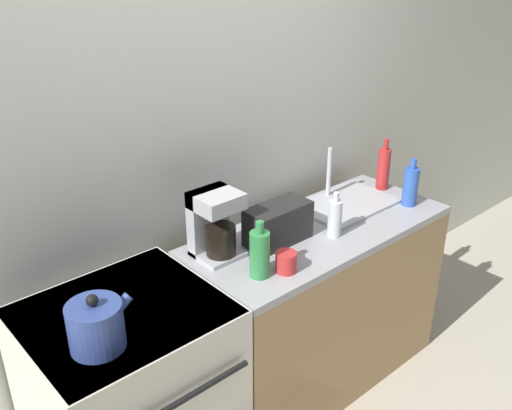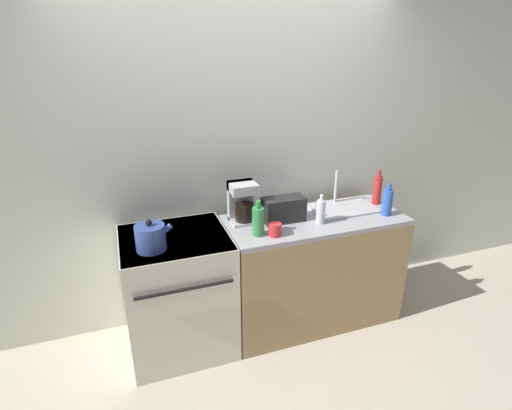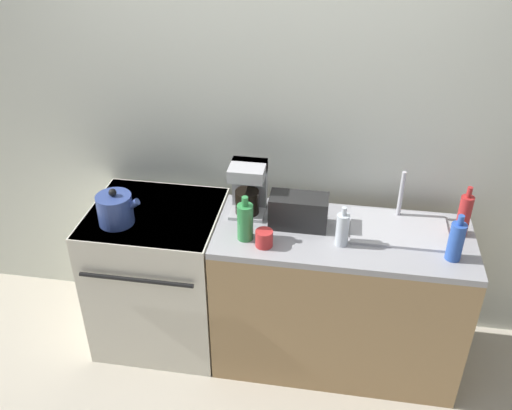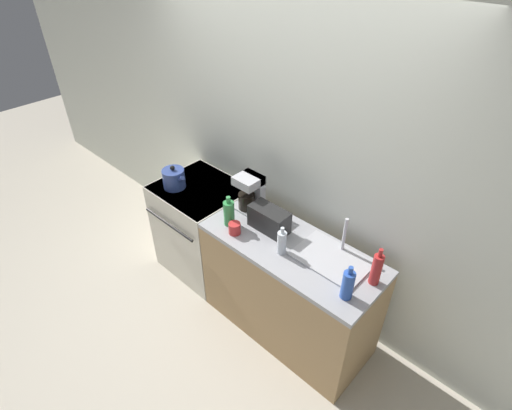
{
  "view_description": "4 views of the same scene",
  "coord_description": "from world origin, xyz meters",
  "px_view_note": "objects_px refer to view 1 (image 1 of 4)",
  "views": [
    {
      "loc": [
        -1.36,
        -1.32,
        2.18
      ],
      "look_at": [
        0.09,
        0.31,
        1.14
      ],
      "focal_mm": 40.0,
      "sensor_mm": 36.0,
      "label": 1
    },
    {
      "loc": [
        -0.86,
        -2.15,
        2.13
      ],
      "look_at": [
        0.04,
        0.38,
        1.03
      ],
      "focal_mm": 28.0,
      "sensor_mm": 36.0,
      "label": 2
    },
    {
      "loc": [
        0.43,
        -2.21,
        2.62
      ],
      "look_at": [
        0.01,
        0.32,
        1.01
      ],
      "focal_mm": 40.0,
      "sensor_mm": 36.0,
      "label": 3
    },
    {
      "loc": [
        1.74,
        -1.42,
        2.83
      ],
      "look_at": [
        0.11,
        0.33,
        1.06
      ],
      "focal_mm": 28.0,
      "sensor_mm": 36.0,
      "label": 4
    }
  ],
  "objects_px": {
    "stove": "(132,399)",
    "toaster": "(278,224)",
    "kettle": "(96,326)",
    "bottle_clear": "(335,218)",
    "bottle_green": "(260,254)",
    "bottle_red": "(384,168)",
    "coffee_maker": "(214,223)",
    "bottle_blue": "(411,186)",
    "cup_red": "(286,262)"
  },
  "relations": [
    {
      "from": "stove",
      "to": "bottle_clear",
      "type": "xyz_separation_m",
      "value": [
        1.04,
        -0.13,
        0.53
      ]
    },
    {
      "from": "bottle_clear",
      "to": "bottle_green",
      "type": "distance_m",
      "value": 0.49
    },
    {
      "from": "kettle",
      "to": "coffee_maker",
      "type": "xyz_separation_m",
      "value": [
        0.68,
        0.23,
        0.07
      ]
    },
    {
      "from": "bottle_clear",
      "to": "cup_red",
      "type": "xyz_separation_m",
      "value": [
        -0.39,
        -0.08,
        -0.05
      ]
    },
    {
      "from": "coffee_maker",
      "to": "cup_red",
      "type": "distance_m",
      "value": 0.35
    },
    {
      "from": "kettle",
      "to": "coffee_maker",
      "type": "distance_m",
      "value": 0.72
    },
    {
      "from": "kettle",
      "to": "bottle_green",
      "type": "relative_size",
      "value": 0.95
    },
    {
      "from": "kettle",
      "to": "bottle_green",
      "type": "distance_m",
      "value": 0.71
    },
    {
      "from": "stove",
      "to": "bottle_green",
      "type": "height_order",
      "value": "bottle_green"
    },
    {
      "from": "coffee_maker",
      "to": "bottle_blue",
      "type": "relative_size",
      "value": 1.19
    },
    {
      "from": "bottle_red",
      "to": "cup_red",
      "type": "xyz_separation_m",
      "value": [
        -1.0,
        -0.27,
        -0.08
      ]
    },
    {
      "from": "toaster",
      "to": "bottle_red",
      "type": "relative_size",
      "value": 1.08
    },
    {
      "from": "coffee_maker",
      "to": "toaster",
      "type": "bearing_deg",
      "value": -18.86
    },
    {
      "from": "kettle",
      "to": "bottle_clear",
      "type": "height_order",
      "value": "bottle_clear"
    },
    {
      "from": "kettle",
      "to": "bottle_clear",
      "type": "distance_m",
      "value": 1.2
    },
    {
      "from": "stove",
      "to": "bottle_green",
      "type": "xyz_separation_m",
      "value": [
        0.55,
        -0.16,
        0.54
      ]
    },
    {
      "from": "bottle_green",
      "to": "bottle_blue",
      "type": "xyz_separation_m",
      "value": [
        1.04,
        -0.0,
        0.0
      ]
    },
    {
      "from": "bottle_clear",
      "to": "bottle_red",
      "type": "xyz_separation_m",
      "value": [
        0.61,
        0.19,
        0.03
      ]
    },
    {
      "from": "toaster",
      "to": "coffee_maker",
      "type": "height_order",
      "value": "coffee_maker"
    },
    {
      "from": "coffee_maker",
      "to": "bottle_green",
      "type": "xyz_separation_m",
      "value": [
        0.03,
        -0.26,
        -0.05
      ]
    },
    {
      "from": "stove",
      "to": "toaster",
      "type": "relative_size",
      "value": 2.92
    },
    {
      "from": "kettle",
      "to": "bottle_blue",
      "type": "bearing_deg",
      "value": -1.14
    },
    {
      "from": "bottle_blue",
      "to": "bottle_red",
      "type": "bearing_deg",
      "value": 73.49
    },
    {
      "from": "kettle",
      "to": "bottle_clear",
      "type": "bearing_deg",
      "value": -0.08
    },
    {
      "from": "bottle_green",
      "to": "stove",
      "type": "bearing_deg",
      "value": 163.68
    },
    {
      "from": "stove",
      "to": "bottle_red",
      "type": "bearing_deg",
      "value": 1.96
    },
    {
      "from": "toaster",
      "to": "coffee_maker",
      "type": "bearing_deg",
      "value": 161.14
    },
    {
      "from": "stove",
      "to": "toaster",
      "type": "xyz_separation_m",
      "value": [
        0.81,
        0.0,
        0.53
      ]
    },
    {
      "from": "bottle_clear",
      "to": "bottle_green",
      "type": "bearing_deg",
      "value": -176.65
    },
    {
      "from": "bottle_blue",
      "to": "cup_red",
      "type": "distance_m",
      "value": 0.94
    },
    {
      "from": "bottle_green",
      "to": "bottle_red",
      "type": "relative_size",
      "value": 0.88
    },
    {
      "from": "toaster",
      "to": "bottle_clear",
      "type": "height_order",
      "value": "bottle_clear"
    },
    {
      "from": "stove",
      "to": "bottle_clear",
      "type": "distance_m",
      "value": 1.18
    },
    {
      "from": "bottle_green",
      "to": "bottle_red",
      "type": "distance_m",
      "value": 1.13
    },
    {
      "from": "stove",
      "to": "bottle_blue",
      "type": "bearing_deg",
      "value": -5.94
    },
    {
      "from": "stove",
      "to": "bottle_clear",
      "type": "relative_size",
      "value": 4.09
    },
    {
      "from": "bottle_red",
      "to": "bottle_blue",
      "type": "bearing_deg",
      "value": -106.51
    },
    {
      "from": "kettle",
      "to": "toaster",
      "type": "bearing_deg",
      "value": 7.78
    },
    {
      "from": "bottle_green",
      "to": "bottle_blue",
      "type": "distance_m",
      "value": 1.04
    },
    {
      "from": "bottle_red",
      "to": "stove",
      "type": "bearing_deg",
      "value": -178.04
    },
    {
      "from": "kettle",
      "to": "bottle_green",
      "type": "height_order",
      "value": "bottle_green"
    },
    {
      "from": "coffee_maker",
      "to": "bottle_green",
      "type": "bearing_deg",
      "value": -83.77
    },
    {
      "from": "kettle",
      "to": "cup_red",
      "type": "relative_size",
      "value": 2.65
    },
    {
      "from": "stove",
      "to": "bottle_red",
      "type": "height_order",
      "value": "bottle_red"
    },
    {
      "from": "bottle_clear",
      "to": "bottle_blue",
      "type": "height_order",
      "value": "bottle_blue"
    },
    {
      "from": "bottle_blue",
      "to": "bottle_red",
      "type": "distance_m",
      "value": 0.23
    },
    {
      "from": "bottle_clear",
      "to": "bottle_green",
      "type": "relative_size",
      "value": 0.88
    },
    {
      "from": "stove",
      "to": "coffee_maker",
      "type": "xyz_separation_m",
      "value": [
        0.52,
        0.1,
        0.59
      ]
    },
    {
      "from": "bottle_blue",
      "to": "cup_red",
      "type": "xyz_separation_m",
      "value": [
        -0.93,
        -0.04,
        -0.06
      ]
    },
    {
      "from": "kettle",
      "to": "bottle_red",
      "type": "height_order",
      "value": "bottle_red"
    }
  ]
}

